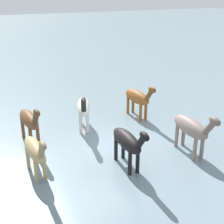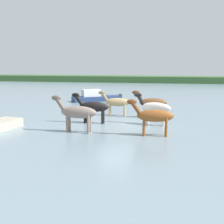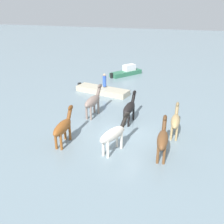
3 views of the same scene
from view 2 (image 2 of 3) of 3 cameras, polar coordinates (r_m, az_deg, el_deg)
ground_plane at (r=20.17m, az=1.19°, el=-2.20°), size 147.27×147.27×0.00m
distant_shoreline at (r=62.67m, az=8.14°, el=5.32°), size 132.55×6.00×2.40m
horse_rear_stallion at (r=17.79m, az=-6.35°, el=-0.05°), size 2.66×0.71×2.06m
horse_dun_straggler at (r=19.97m, az=7.68°, el=0.77°), size 2.51×1.23×1.97m
horse_dark_mare at (r=20.39m, az=-3.50°, el=0.94°), size 2.48×0.61×1.93m
horse_pinto_flank at (r=23.26m, az=0.75°, el=1.79°), size 2.34×0.63×1.81m
horse_chestnut_trailing at (r=22.56m, az=7.19°, el=1.65°), size 2.49×0.74×1.93m
horse_gray_outer at (r=16.98m, az=7.48°, el=-0.70°), size 2.52×0.71×1.96m
boat_dinghy_port at (r=32.07m, az=-2.92°, el=2.54°), size 4.92×3.84×1.35m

